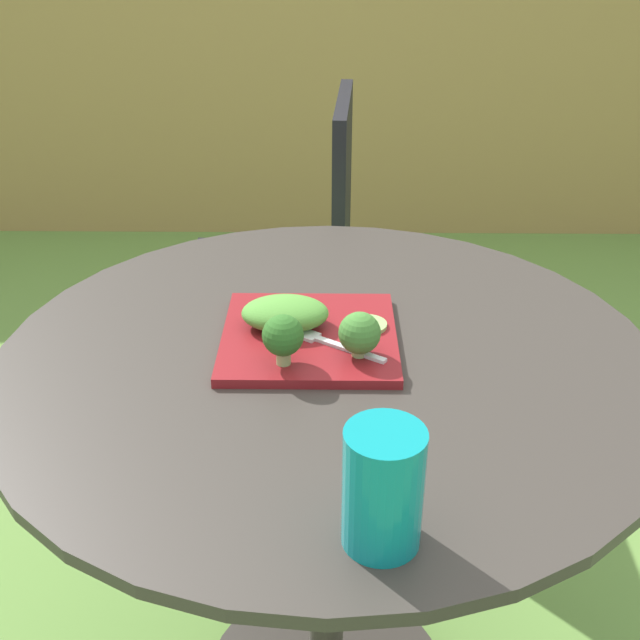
{
  "coord_description": "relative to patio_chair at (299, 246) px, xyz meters",
  "views": [
    {
      "loc": [
        -0.0,
        -0.93,
        1.3
      ],
      "look_at": [
        -0.01,
        0.01,
        0.79
      ],
      "focal_mm": 43.0,
      "sensor_mm": 36.0,
      "label": 1
    }
  ],
  "objects": [
    {
      "name": "bamboo_fence",
      "position": [
        0.08,
        1.42,
        0.15
      ],
      "size": [
        8.0,
        0.08,
        1.35
      ],
      "primitive_type": "cube",
      "color": "#9E7F47",
      "rests_on": "ground_plane"
    },
    {
      "name": "patio_table",
      "position": [
        0.08,
        -0.87,
        -0.04
      ],
      "size": [
        0.93,
        0.93,
        0.75
      ],
      "color": "#38332D",
      "rests_on": "ground_plane"
    },
    {
      "name": "patio_chair",
      "position": [
        0.0,
        0.0,
        0.0
      ],
      "size": [
        0.46,
        0.46,
        0.9
      ],
      "color": "black",
      "rests_on": "ground_plane"
    },
    {
      "name": "salad_plate",
      "position": [
        0.05,
        -0.85,
        0.23
      ],
      "size": [
        0.25,
        0.25,
        0.01
      ],
      "primitive_type": "cube",
      "color": "maroon",
      "rests_on": "patio_table"
    },
    {
      "name": "drinking_glass",
      "position": [
        0.13,
        -1.24,
        0.28
      ],
      "size": [
        0.08,
        0.08,
        0.13
      ],
      "color": "#0F8C93",
      "rests_on": "patio_table"
    },
    {
      "name": "fork",
      "position": [
        0.07,
        -0.88,
        0.24
      ],
      "size": [
        0.14,
        0.1,
        0.0
      ],
      "color": "silver",
      "rests_on": "salad_plate"
    },
    {
      "name": "lettuce_mound",
      "position": [
        0.01,
        -0.83,
        0.25
      ],
      "size": [
        0.13,
        0.09,
        0.04
      ],
      "primitive_type": "ellipsoid",
      "color": "#519338",
      "rests_on": "salad_plate"
    },
    {
      "name": "broccoli_floret_0",
      "position": [
        0.12,
        -0.91,
        0.27
      ],
      "size": [
        0.06,
        0.06,
        0.06
      ],
      "color": "#99B770",
      "rests_on": "salad_plate"
    },
    {
      "name": "broccoli_floret_1",
      "position": [
        0.02,
        -0.93,
        0.27
      ],
      "size": [
        0.06,
        0.06,
        0.07
      ],
      "color": "#99B770",
      "rests_on": "salad_plate"
    },
    {
      "name": "cucumber_slice_0",
      "position": [
        0.13,
        -0.83,
        0.24
      ],
      "size": [
        0.05,
        0.05,
        0.01
      ],
      "primitive_type": "cylinder",
      "color": "#8EB766",
      "rests_on": "salad_plate"
    }
  ]
}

